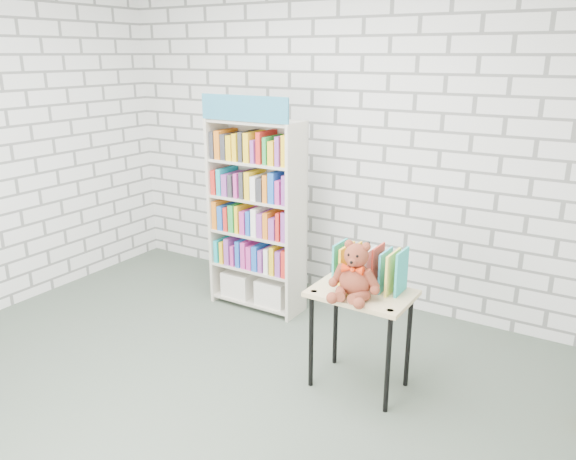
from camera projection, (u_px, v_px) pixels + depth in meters
The scene contains 6 objects.
ground at pixel (191, 393), 3.69m from camera, with size 4.50×4.50×0.00m, color #465245.
room_shell at pixel (175, 118), 3.15m from camera, with size 4.52×4.02×2.81m.
bookshelf at pixel (257, 214), 4.73m from camera, with size 0.81×0.32×1.82m.
display_table at pixel (361, 305), 3.60m from camera, with size 0.64×0.45×0.69m.
table_books at pixel (370, 267), 3.61m from camera, with size 0.45×0.20×0.26m.
teddy_bear at pixel (355, 275), 3.45m from camera, with size 0.33×0.31×0.36m.
Camera 1 is at (2.21, -2.39, 2.13)m, focal length 35.00 mm.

